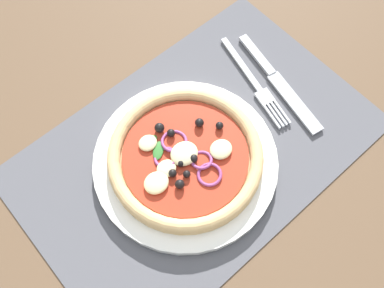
{
  "coord_description": "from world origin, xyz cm",
  "views": [
    {
      "loc": [
        17.4,
        18.95,
        56.33
      ],
      "look_at": [
        0.83,
        0.0,
        2.82
      ],
      "focal_mm": 40.32,
      "sensor_mm": 36.0,
      "label": 1
    }
  ],
  "objects_px": {
    "plate": "(185,162)",
    "knife": "(279,83)",
    "fork": "(256,85)",
    "pizza": "(185,156)"
  },
  "relations": [
    {
      "from": "pizza",
      "to": "knife",
      "type": "xyz_separation_m",
      "value": [
        -0.19,
        -0.01,
        -0.02
      ]
    },
    {
      "from": "fork",
      "to": "knife",
      "type": "bearing_deg",
      "value": 68.8
    },
    {
      "from": "pizza",
      "to": "knife",
      "type": "bearing_deg",
      "value": -178.28
    },
    {
      "from": "fork",
      "to": "knife",
      "type": "height_order",
      "value": "knife"
    },
    {
      "from": "fork",
      "to": "knife",
      "type": "relative_size",
      "value": 0.9
    },
    {
      "from": "plate",
      "to": "fork",
      "type": "distance_m",
      "value": 0.17
    },
    {
      "from": "plate",
      "to": "pizza",
      "type": "xyz_separation_m",
      "value": [
        0.0,
        -0.0,
        0.02
      ]
    },
    {
      "from": "plate",
      "to": "knife",
      "type": "relative_size",
      "value": 1.28
    },
    {
      "from": "knife",
      "to": "pizza",
      "type": "bearing_deg",
      "value": -77.63
    },
    {
      "from": "plate",
      "to": "knife",
      "type": "xyz_separation_m",
      "value": [
        -0.19,
        -0.01,
        -0.0
      ]
    }
  ]
}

